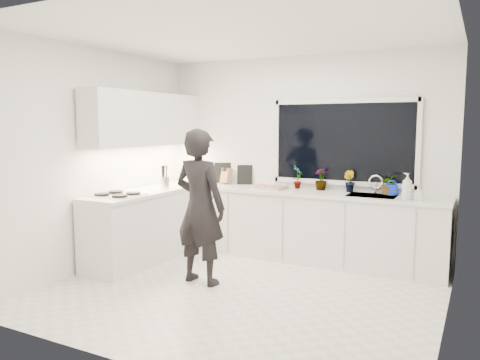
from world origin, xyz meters
The scene contains 25 objects.
floor centered at (0.00, 0.00, -0.01)m, with size 4.00×3.50×0.02m, color beige.
wall_back centered at (0.00, 1.76, 1.35)m, with size 4.00×0.02×2.70m, color white.
wall_left centered at (-2.01, 0.00, 1.35)m, with size 0.02×3.50×2.70m, color white.
wall_right centered at (2.01, 0.00, 1.35)m, with size 0.02×3.50×2.70m, color white.
ceiling centered at (0.00, 0.00, 2.71)m, with size 4.00×3.50×0.02m, color white.
window centered at (0.60, 1.73, 1.55)m, with size 1.80×0.02×1.00m, color black.
base_cabinets_back centered at (0.00, 1.45, 0.44)m, with size 3.92×0.58×0.88m, color white.
base_cabinets_left centered at (-1.67, 0.35, 0.44)m, with size 0.58×1.60×0.88m, color white.
countertop_back centered at (0.00, 1.44, 0.90)m, with size 3.94×0.62×0.04m, color silver.
countertop_left centered at (-1.67, 0.35, 0.90)m, with size 0.62×1.60×0.04m, color silver.
upper_cabinets centered at (-1.79, 0.70, 1.85)m, with size 0.34×2.10×0.70m, color white.
sink centered at (1.05, 1.45, 0.87)m, with size 0.58×0.42×0.14m, color silver.
faucet centered at (1.05, 1.65, 1.03)m, with size 0.03×0.03×0.22m, color silver.
stovetop centered at (-1.69, 0.00, 0.94)m, with size 0.56×0.48×0.03m, color black.
person centered at (-0.54, 0.05, 0.87)m, with size 0.63×0.42×1.74m, color black.
pizza_tray centered at (-0.31, 1.42, 0.94)m, with size 0.44×0.33×0.03m, color silver.
pizza centered at (-0.31, 1.42, 0.95)m, with size 0.41×0.29×0.01m, color #D5441C.
watering_can centered at (1.25, 1.61, 0.98)m, with size 0.14×0.14×0.13m, color #1436C3.
paper_towel_roll centered at (-1.54, 1.55, 1.05)m, with size 0.11×0.11×0.26m, color white.
knife_block centered at (-1.07, 1.59, 1.03)m, with size 0.13×0.10×0.22m, color #A0714A.
utensil_crock centered at (-1.58, 0.80, 1.00)m, with size 0.13×0.13×0.16m, color #B0B1B5.
picture_frame_large centered at (-0.82, 1.69, 1.06)m, with size 0.22×0.02×0.28m, color black.
picture_frame_small centered at (-1.19, 1.69, 1.07)m, with size 0.25×0.02×0.30m, color black.
herb_plants centered at (0.68, 1.61, 1.06)m, with size 1.37×0.23×0.32m.
soap_bottles centered at (1.50, 1.30, 1.06)m, with size 0.25×0.16×0.31m.
Camera 1 is at (2.22, -4.29, 1.78)m, focal length 35.00 mm.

